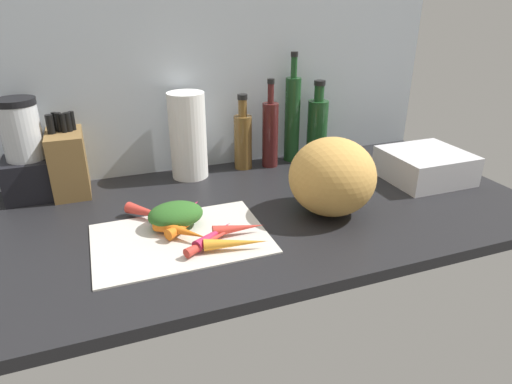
# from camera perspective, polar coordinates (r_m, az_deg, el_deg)

# --- Properties ---
(ground_plane) EXTENTS (1.70, 0.80, 0.03)m
(ground_plane) POSITION_cam_1_polar(r_m,az_deg,el_deg) (1.26, -2.45, -2.88)
(ground_plane) COLOR black
(wall_back) EXTENTS (1.70, 0.03, 0.60)m
(wall_back) POSITION_cam_1_polar(r_m,az_deg,el_deg) (1.51, -7.38, 14.24)
(wall_back) COLOR #ADB7C1
(wall_back) RESTS_ON ground_plane
(cutting_board) EXTENTS (0.42, 0.30, 0.01)m
(cutting_board) POSITION_cam_1_polar(r_m,az_deg,el_deg) (1.12, -9.70, -5.84)
(cutting_board) COLOR beige
(cutting_board) RESTS_ON ground_plane
(carrot_0) EXTENTS (0.10, 0.10, 0.03)m
(carrot_0) POSITION_cam_1_polar(r_m,az_deg,el_deg) (1.21, -8.85, -2.25)
(carrot_0) COLOR #B2264C
(carrot_0) RESTS_ON cutting_board
(carrot_1) EXTENTS (0.13, 0.11, 0.03)m
(carrot_1) POSITION_cam_1_polar(r_m,az_deg,el_deg) (1.09, -5.42, -5.44)
(carrot_1) COLOR #B2264C
(carrot_1) RESTS_ON cutting_board
(carrot_2) EXTENTS (0.13, 0.13, 0.04)m
(carrot_2) POSITION_cam_1_polar(r_m,az_deg,el_deg) (1.10, -9.64, -4.97)
(carrot_2) COLOR orange
(carrot_2) RESTS_ON cutting_board
(carrot_3) EXTENTS (0.13, 0.04, 0.03)m
(carrot_3) POSITION_cam_1_polar(r_m,az_deg,el_deg) (1.11, -2.24, -4.68)
(carrot_3) COLOR red
(carrot_3) RESTS_ON cutting_board
(carrot_4) EXTENTS (0.10, 0.08, 0.03)m
(carrot_4) POSITION_cam_1_polar(r_m,az_deg,el_deg) (1.13, -9.33, -4.45)
(carrot_4) COLOR orange
(carrot_4) RESTS_ON cutting_board
(carrot_5) EXTENTS (0.13, 0.13, 0.03)m
(carrot_5) POSITION_cam_1_polar(r_m,az_deg,el_deg) (1.21, -13.49, -2.69)
(carrot_5) COLOR red
(carrot_5) RESTS_ON cutting_board
(carrot_6) EXTENTS (0.16, 0.10, 0.02)m
(carrot_6) POSITION_cam_1_polar(r_m,az_deg,el_deg) (1.07, -5.55, -6.06)
(carrot_6) COLOR red
(carrot_6) RESTS_ON cutting_board
(carrot_7) EXTENTS (0.15, 0.06, 0.03)m
(carrot_7) POSITION_cam_1_polar(r_m,az_deg,el_deg) (1.04, -2.57, -6.60)
(carrot_7) COLOR orange
(carrot_7) RESTS_ON cutting_board
(carrot_greens_pile) EXTENTS (0.14, 0.11, 0.06)m
(carrot_greens_pile) POSITION_cam_1_polar(r_m,az_deg,el_deg) (1.16, -10.34, -2.88)
(carrot_greens_pile) COLOR #2D6023
(carrot_greens_pile) RESTS_ON cutting_board
(winter_squash) EXTENTS (0.24, 0.23, 0.21)m
(winter_squash) POSITION_cam_1_polar(r_m,az_deg,el_deg) (1.21, 9.81, 1.96)
(winter_squash) COLOR gold
(winter_squash) RESTS_ON ground_plane
(knife_block) EXTENTS (0.10, 0.17, 0.25)m
(knife_block) POSITION_cam_1_polar(r_m,az_deg,el_deg) (1.44, -23.07, 3.64)
(knife_block) COLOR brown
(knife_block) RESTS_ON ground_plane
(blender_appliance) EXTENTS (0.14, 0.14, 0.30)m
(blender_appliance) POSITION_cam_1_polar(r_m,az_deg,el_deg) (1.45, -27.49, 4.10)
(blender_appliance) COLOR black
(blender_appliance) RESTS_ON ground_plane
(paper_towel_roll) EXTENTS (0.12, 0.12, 0.28)m
(paper_towel_roll) POSITION_cam_1_polar(r_m,az_deg,el_deg) (1.45, -8.77, 7.18)
(paper_towel_roll) COLOR white
(paper_towel_roll) RESTS_ON ground_plane
(bottle_0) EXTENTS (0.06, 0.06, 0.26)m
(bottle_0) POSITION_cam_1_polar(r_m,az_deg,el_deg) (1.52, -1.70, 6.82)
(bottle_0) COLOR brown
(bottle_0) RESTS_ON ground_plane
(bottle_1) EXTENTS (0.06, 0.06, 0.30)m
(bottle_1) POSITION_cam_1_polar(r_m,az_deg,el_deg) (1.53, 1.85, 7.62)
(bottle_1) COLOR #471919
(bottle_1) RESTS_ON ground_plane
(bottle_2) EXTENTS (0.05, 0.05, 0.38)m
(bottle_2) POSITION_cam_1_polar(r_m,az_deg,el_deg) (1.59, 4.71, 9.53)
(bottle_2) COLOR #19421E
(bottle_2) RESTS_ON ground_plane
(bottle_3) EXTENTS (0.07, 0.07, 0.29)m
(bottle_3) POSITION_cam_1_polar(r_m,az_deg,el_deg) (1.62, 7.90, 8.23)
(bottle_3) COLOR #19421E
(bottle_3) RESTS_ON ground_plane
(dish_rack) EXTENTS (0.25, 0.23, 0.09)m
(dish_rack) POSITION_cam_1_polar(r_m,az_deg,el_deg) (1.54, 20.94, 3.22)
(dish_rack) COLOR silver
(dish_rack) RESTS_ON ground_plane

